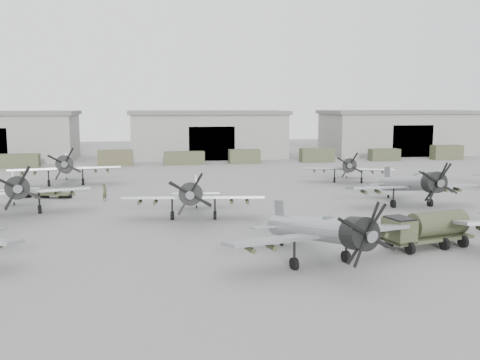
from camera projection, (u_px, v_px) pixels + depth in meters
The scene contains 19 objects.
ground at pixel (301, 235), 40.50m from camera, with size 220.00×220.00×0.00m, color slate.
hangar_center at pixel (207, 134), 100.32m from camera, with size 29.00×14.80×8.70m.
hangar_right at pixel (396, 132), 106.85m from camera, with size 29.00×14.80×8.70m.
support_truck_1 at pixel (18, 161), 83.74m from camera, with size 6.43×2.20×2.12m, color #43482F.
support_truck_2 at pixel (115, 158), 86.27m from camera, with size 5.47×2.20×2.57m, color #48472F.
support_truck_3 at pixel (184, 158), 88.21m from camera, with size 6.61×2.20×2.13m, color #44472E.
support_truck_4 at pixel (244, 156), 89.93m from camera, with size 5.18×2.20×2.31m, color #44482F.
support_truck_5 at pixel (317, 155), 92.12m from camera, with size 5.79×2.20×2.36m, color #40462E.
support_truck_6 at pixel (384, 155), 94.27m from camera, with size 5.28×2.20×2.07m, color #3F432B.
support_truck_7 at pixel (447, 152), 96.30m from camera, with size 5.47×2.20×2.58m, color #44472E.
aircraft_near_1 at pixel (322, 231), 32.28m from camera, with size 12.33×11.10×4.90m.
aircraft_mid_0 at pixel (15, 189), 47.26m from camera, with size 12.93×11.64×5.15m.
aircraft_mid_1 at pixel (193, 194), 45.51m from camera, with size 12.23×11.01×4.86m.
aircraft_mid_2 at pixel (413, 184), 51.07m from camera, with size 12.56×11.30×5.05m.
aircraft_far_0 at pixel (65, 166), 64.65m from camera, with size 13.21×11.88×5.25m.
aircraft_far_1 at pixel (348, 167), 67.07m from camera, with size 11.08×9.99×4.46m.
fuel_tanker at pixel (427, 227), 36.79m from camera, with size 6.69×3.89×2.46m.
tug_trailer at pixel (33, 193), 56.69m from camera, with size 6.43×2.88×1.28m.
ground_crew at pixel (105, 192), 54.61m from camera, with size 0.66×0.43×1.81m, color #42422B.
Camera 1 is at (-11.43, -38.12, 9.77)m, focal length 40.00 mm.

